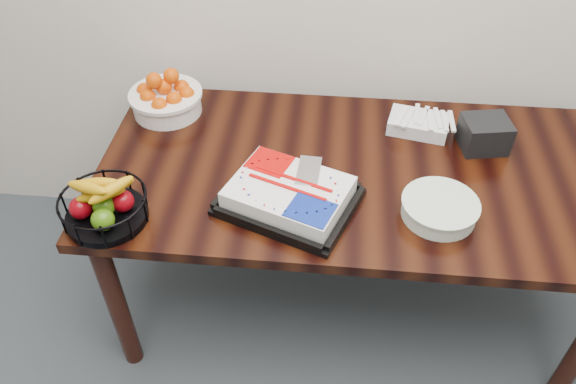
# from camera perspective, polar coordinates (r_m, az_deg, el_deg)

# --- Properties ---
(table) EXTENTS (1.80, 0.90, 0.75)m
(table) POSITION_cam_1_polar(r_m,az_deg,el_deg) (2.04, 6.60, 0.58)
(table) COLOR black
(table) RESTS_ON ground
(cake_tray) EXTENTS (0.50, 0.45, 0.09)m
(cake_tray) POSITION_cam_1_polar(r_m,az_deg,el_deg) (1.81, 0.10, -0.30)
(cake_tray) COLOR black
(cake_tray) RESTS_ON table
(tangerine_bowl) EXTENTS (0.28, 0.28, 0.18)m
(tangerine_bowl) POSITION_cam_1_polar(r_m,az_deg,el_deg) (2.25, -12.34, 9.63)
(tangerine_bowl) COLOR white
(tangerine_bowl) RESTS_ON table
(fruit_basket) EXTENTS (0.27, 0.27, 0.14)m
(fruit_basket) POSITION_cam_1_polar(r_m,az_deg,el_deg) (1.83, -18.19, -1.31)
(fruit_basket) COLOR black
(fruit_basket) RESTS_ON table
(plate_stack) EXTENTS (0.25, 0.25, 0.06)m
(plate_stack) POSITION_cam_1_polar(r_m,az_deg,el_deg) (1.84, 15.13, -1.64)
(plate_stack) COLOR white
(plate_stack) RESTS_ON table
(fork_bag) EXTENTS (0.24, 0.18, 0.06)m
(fork_bag) POSITION_cam_1_polar(r_m,az_deg,el_deg) (2.18, 13.10, 6.81)
(fork_bag) COLOR silver
(fork_bag) RESTS_ON table
(napkin_box) EXTENTS (0.18, 0.16, 0.11)m
(napkin_box) POSITION_cam_1_polar(r_m,az_deg,el_deg) (2.14, 19.34, 5.59)
(napkin_box) COLOR black
(napkin_box) RESTS_ON table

